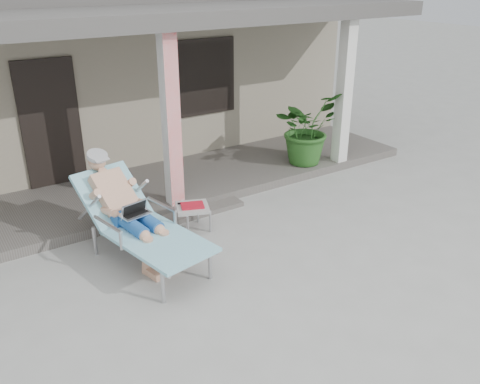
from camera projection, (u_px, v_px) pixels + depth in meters
ground at (253, 273)px, 6.43m from camera, size 60.00×60.00×0.00m
house at (79, 65)px, 10.72m from camera, size 10.40×5.40×3.30m
porch_deck at (153, 189)px, 8.69m from camera, size 10.00×2.00×0.15m
porch_overhang at (142, 23)px, 7.56m from camera, size 10.00×2.30×2.85m
porch_step at (185, 216)px, 7.83m from camera, size 2.00×0.30×0.07m
lounger at (131, 198)px, 6.44m from camera, size 1.20×2.25×1.41m
side_table at (193, 209)px, 7.34m from camera, size 0.60×0.60×0.42m
potted_palm at (306, 128)px, 9.44m from camera, size 1.40×1.28×1.34m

